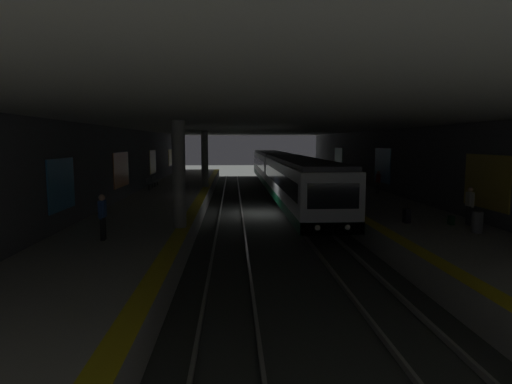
# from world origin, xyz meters

# --- Properties ---
(ground_plane) EXTENTS (120.00, 120.00, 0.00)m
(ground_plane) POSITION_xyz_m (0.00, 0.00, 0.00)
(ground_plane) COLOR #383A38
(track_left) EXTENTS (60.00, 1.53, 0.16)m
(track_left) POSITION_xyz_m (0.00, -2.20, 0.08)
(track_left) COLOR gray
(track_left) RESTS_ON ground
(track_right) EXTENTS (60.00, 1.53, 0.16)m
(track_right) POSITION_xyz_m (0.00, 2.20, 0.08)
(track_right) COLOR gray
(track_right) RESTS_ON ground
(platform_left) EXTENTS (60.00, 5.30, 1.06)m
(platform_left) POSITION_xyz_m (0.00, -6.55, 0.53)
(platform_left) COLOR #A8A59E
(platform_left) RESTS_ON ground
(platform_right) EXTENTS (60.00, 5.30, 1.06)m
(platform_right) POSITION_xyz_m (0.00, 6.55, 0.53)
(platform_right) COLOR #A8A59E
(platform_right) RESTS_ON ground
(wall_left) EXTENTS (60.00, 0.56, 5.60)m
(wall_left) POSITION_xyz_m (0.03, -9.45, 2.80)
(wall_left) COLOR #56565B
(wall_left) RESTS_ON ground
(wall_right) EXTENTS (60.00, 0.56, 5.60)m
(wall_right) POSITION_xyz_m (0.04, 9.45, 2.80)
(wall_right) COLOR #56565B
(wall_right) RESTS_ON ground
(ceiling_slab) EXTENTS (60.00, 19.40, 0.40)m
(ceiling_slab) POSITION_xyz_m (0.00, 0.00, 5.80)
(ceiling_slab) COLOR beige
(ceiling_slab) RESTS_ON wall_left
(pillar_near) EXTENTS (0.56, 0.56, 4.55)m
(pillar_near) POSITION_xyz_m (-9.57, 4.35, 3.33)
(pillar_near) COLOR gray
(pillar_near) RESTS_ON platform_right
(pillar_far) EXTENTS (0.56, 0.56, 4.55)m
(pillar_far) POSITION_xyz_m (7.41, 4.35, 3.33)
(pillar_far) COLOR gray
(pillar_far) RESTS_ON platform_right
(metro_train) EXTENTS (39.92, 2.83, 3.49)m
(metro_train) POSITION_xyz_m (9.95, -2.20, 2.03)
(metro_train) COLOR silver
(metro_train) RESTS_ON track_left
(bench_left_near) EXTENTS (1.70, 0.47, 0.86)m
(bench_left_near) POSITION_xyz_m (12.35, -8.53, 1.57)
(bench_left_near) COLOR #262628
(bench_left_near) RESTS_ON platform_left
(bench_left_mid) EXTENTS (1.70, 0.47, 0.86)m
(bench_left_mid) POSITION_xyz_m (15.19, -8.53, 1.57)
(bench_left_mid) COLOR #262628
(bench_left_mid) RESTS_ON platform_left
(bench_right_near) EXTENTS (1.70, 0.47, 0.86)m
(bench_right_near) POSITION_xyz_m (5.64, 8.53, 1.57)
(bench_right_near) COLOR #262628
(bench_right_near) RESTS_ON platform_right
(bench_right_mid) EXTENTS (1.70, 0.47, 0.86)m
(bench_right_mid) POSITION_xyz_m (8.12, 8.53, 1.57)
(bench_right_mid) COLOR #262628
(bench_right_mid) RESTS_ON platform_right
(person_waiting_near) EXTENTS (0.60, 0.23, 1.66)m
(person_waiting_near) POSITION_xyz_m (12.47, -5.20, 1.95)
(person_waiting_near) COLOR #2A2A2A
(person_waiting_near) RESTS_ON platform_left
(person_walking_mid) EXTENTS (0.60, 0.24, 1.72)m
(person_walking_mid) POSITION_xyz_m (-11.86, 6.92, 1.99)
(person_walking_mid) COLOR black
(person_walking_mid) RESTS_ON platform_right
(person_standing_far) EXTENTS (0.60, 0.23, 1.70)m
(person_standing_far) POSITION_xyz_m (-9.78, -8.32, 1.97)
(person_standing_far) COLOR #292929
(person_standing_far) RESTS_ON platform_left
(person_boarding) EXTENTS (0.60, 0.22, 1.61)m
(person_boarding) POSITION_xyz_m (2.00, -8.26, 1.92)
(person_boarding) COLOR #3F3F3F
(person_boarding) RESTS_ON platform_left
(suitcase_rolling) EXTENTS (0.41, 0.25, 0.95)m
(suitcase_rolling) POSITION_xyz_m (-9.09, -5.81, 1.38)
(suitcase_rolling) COLOR black
(suitcase_rolling) RESTS_ON platform_left
(backpack_on_floor) EXTENTS (0.30, 0.20, 0.40)m
(backpack_on_floor) POSITION_xyz_m (-9.67, -7.59, 1.25)
(backpack_on_floor) COLOR #1E512D
(backpack_on_floor) RESTS_ON platform_left
(trash_bin) EXTENTS (0.44, 0.44, 0.85)m
(trash_bin) POSITION_xyz_m (-11.32, -7.80, 1.48)
(trash_bin) COLOR #595B5E
(trash_bin) RESTS_ON platform_left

